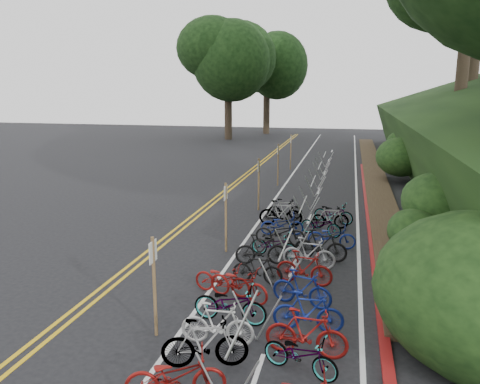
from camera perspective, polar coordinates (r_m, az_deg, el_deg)
name	(u,v)px	position (r m, az deg, el deg)	size (l,w,h in m)	color
ground	(154,314)	(12.63, -10.50, -14.40)	(120.00, 120.00, 0.00)	black
road_markings	(255,215)	(21.52, 1.88, -2.80)	(7.47, 80.00, 0.01)	gold
red_curb	(368,210)	(22.98, 15.34, -2.14)	(0.25, 28.00, 0.10)	maroon
bike_rack_front	(244,335)	(9.75, 0.47, -17.00)	(1.16, 2.81, 1.20)	#A2A2A3
bike_racks_rest	(313,187)	(23.82, 8.88, 0.65)	(1.14, 23.00, 1.17)	#A2A2A3
signpost_near	(154,280)	(11.07, -10.42, -10.50)	(0.08, 0.40, 2.42)	brown
signposts_rest	(269,170)	(24.97, 3.61, 2.66)	(0.08, 18.40, 2.50)	brown
bike_front	(222,279)	(13.36, -2.16, -10.51)	(1.71, 0.60, 0.90)	maroon
bike_valet	(284,263)	(14.46, 5.44, -8.56)	(3.53, 14.57, 1.09)	maroon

